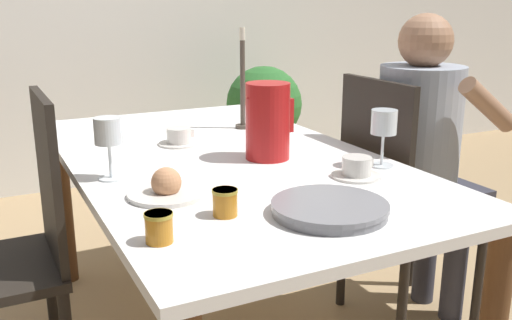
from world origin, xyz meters
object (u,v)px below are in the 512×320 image
teacup_near_person (357,168)px  person_seated (425,147)px  chair_person_side (397,200)px  jam_jar_amber (225,201)px  candlestick_tall (243,88)px  red_pitcher (268,121)px  potted_plant (264,110)px  jam_jar_red (159,226)px  wine_glass_juice (384,125)px  serving_tray (330,208)px  teacup_across (179,138)px  chair_opposite (14,247)px  wine_glass_water (108,134)px  bread_plate (167,188)px

teacup_near_person → person_seated: bearing=26.7°
person_seated → chair_person_side: bearing=-104.2°
jam_jar_amber → candlestick_tall: bearing=62.2°
red_pitcher → potted_plant: bearing=63.0°
red_pitcher → jam_jar_red: 0.72m
wine_glass_juice → serving_tray: 0.48m
wine_glass_juice → jam_jar_red: 0.84m
jam_jar_red → candlestick_tall: bearing=55.7°
teacup_near_person → potted_plant: (0.73, 2.01, -0.23)m
candlestick_tall → wine_glass_juice: bearing=-77.7°
teacup_across → chair_opposite: bearing=-166.0°
wine_glass_juice → serving_tray: size_ratio=0.63×
jam_jar_amber → jam_jar_red: same height
chair_opposite → candlestick_tall: size_ratio=2.40×
wine_glass_water → teacup_across: bearing=44.1°
chair_opposite → wine_glass_juice: bearing=-110.7°
bread_plate → person_seated: bearing=8.8°
bread_plate → jam_jar_amber: bread_plate is taller
serving_tray → chair_opposite: bearing=135.2°
teacup_near_person → chair_opposite: bearing=153.6°
wine_glass_juice → potted_plant: wine_glass_juice is taller
wine_glass_water → wine_glass_juice: size_ratio=1.01×
serving_tray → potted_plant: potted_plant is taller
jam_jar_red → jam_jar_amber: bearing=23.1°
jam_jar_amber → candlestick_tall: 0.98m
wine_glass_water → candlestick_tall: (0.63, 0.45, 0.03)m
chair_opposite → teacup_across: size_ratio=6.55×
chair_person_side → red_pitcher: (-0.53, 0.03, 0.35)m
chair_person_side → jam_jar_amber: (-0.87, -0.38, 0.26)m
teacup_across → jam_jar_amber: bearing=-100.5°
chair_person_side → jam_jar_red: size_ratio=14.45×
teacup_near_person → bread_plate: 0.55m
person_seated → wine_glass_juice: (-0.35, -0.19, 0.15)m
teacup_near_person → teacup_across: (-0.33, 0.60, 0.00)m
candlestick_tall → chair_opposite: bearing=-162.1°
wine_glass_juice → chair_opposite: bearing=159.3°
chair_person_side → bread_plate: chair_person_side is taller
potted_plant → wine_glass_juice: bearing=-107.0°
teacup_across → potted_plant: potted_plant is taller
teacup_near_person → jam_jar_amber: jam_jar_amber is taller
chair_opposite → teacup_near_person: chair_opposite is taller
red_pitcher → teacup_near_person: (0.14, -0.30, -0.10)m
chair_opposite → jam_jar_amber: bearing=-141.6°
chair_person_side → wine_glass_juice: size_ratio=5.37×
person_seated → candlestick_tall: size_ratio=2.96×
teacup_across → candlestick_tall: size_ratio=0.37×
chair_opposite → teacup_across: 0.65m
teacup_across → bread_plate: size_ratio=0.71×
wine_glass_juice → teacup_across: wine_glass_juice is taller
serving_tray → jam_jar_amber: (-0.23, 0.10, 0.02)m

